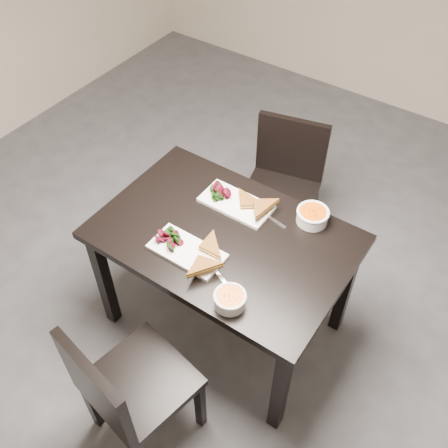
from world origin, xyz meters
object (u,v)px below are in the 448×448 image
plate_far (236,204)px  chair_far (284,180)px  soup_bowl_near (230,299)px  table (224,248)px  soup_bowl_far (313,215)px  plate_near (187,251)px  chair_near (125,389)px

plate_far → chair_far: bearing=92.4°
chair_far → soup_bowl_near: chair_far is taller
plate_far → table: bearing=-72.7°
chair_far → plate_far: bearing=-101.1°
chair_far → soup_bowl_far: bearing=-62.8°
table → plate_near: plate_near is taller
chair_near → plate_near: bearing=109.4°
chair_near → plate_near: size_ratio=2.44×
soup_bowl_far → plate_near: bearing=-127.0°
soup_bowl_near → chair_far: bearing=107.0°
chair_near → plate_near: (-0.09, 0.58, 0.27)m
chair_far → plate_near: size_ratio=2.44×
table → soup_bowl_near: size_ratio=8.56×
plate_near → soup_bowl_near: bearing=-20.9°
soup_bowl_near → table: bearing=128.0°
table → soup_bowl_far: size_ratio=7.61×
chair_near → plate_near: chair_near is taller
chair_near → plate_far: size_ratio=2.37×
table → chair_far: bearing=96.3°
soup_bowl_near → soup_bowl_far: soup_bowl_far is taller
table → chair_far: 0.78m
chair_far → plate_far: size_ratio=2.37×
plate_near → soup_bowl_near: size_ratio=2.48×
plate_near → chair_far: bearing=90.5°
table → plate_far: bearing=107.3°
table → chair_far: size_ratio=1.41×
soup_bowl_near → plate_far: soup_bowl_near is taller
table → chair_far: chair_far is taller
soup_bowl_near → plate_far: (-0.30, 0.50, -0.03)m
table → soup_bowl_near: 0.42m
chair_far → plate_near: 0.99m
chair_near → plate_near: 0.65m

